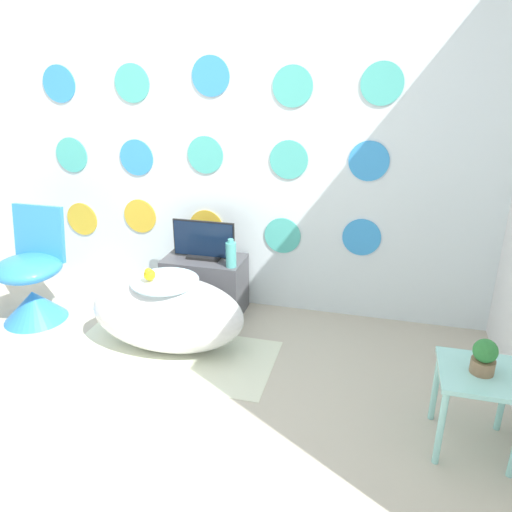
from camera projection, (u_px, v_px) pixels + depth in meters
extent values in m
plane|color=#BCB29E|center=(108.00, 438.00, 2.52)|extent=(12.00, 12.00, 0.00)
cube|color=white|center=(209.00, 133.00, 3.53)|extent=(5.06, 0.04, 2.60)
cylinder|color=gold|center=(82.00, 219.00, 4.04)|extent=(0.27, 0.01, 0.27)
cylinder|color=gold|center=(140.00, 216.00, 3.89)|extent=(0.27, 0.01, 0.27)
cylinder|color=gold|center=(206.00, 227.00, 3.78)|extent=(0.27, 0.01, 0.27)
cylinder|color=#4CBFB2|center=(282.00, 236.00, 3.64)|extent=(0.27, 0.01, 0.27)
cylinder|color=#3899E5|center=(362.00, 237.00, 3.50)|extent=(0.27, 0.01, 0.27)
cylinder|color=#4CBFB2|center=(72.00, 155.00, 3.85)|extent=(0.27, 0.01, 0.27)
cylinder|color=#3899E5|center=(136.00, 158.00, 3.72)|extent=(0.27, 0.01, 0.27)
cylinder|color=#4CBFB2|center=(205.00, 155.00, 3.57)|extent=(0.27, 0.01, 0.27)
cylinder|color=#4CBFB2|center=(289.00, 160.00, 3.43)|extent=(0.27, 0.01, 0.27)
cylinder|color=#3899E5|center=(369.00, 161.00, 3.30)|extent=(0.27, 0.01, 0.27)
cylinder|color=#3899E5|center=(59.00, 84.00, 3.66)|extent=(0.27, 0.01, 0.27)
cylinder|color=#4CBFB2|center=(132.00, 83.00, 3.52)|extent=(0.27, 0.01, 0.27)
cylinder|color=#3899E5|center=(211.00, 76.00, 3.36)|extent=(0.27, 0.01, 0.27)
cylinder|color=#4CBFB2|center=(293.00, 86.00, 3.25)|extent=(0.27, 0.01, 0.27)
cylinder|color=#4CBFB2|center=(382.00, 84.00, 3.11)|extent=(0.27, 0.01, 0.27)
cube|color=silver|center=(170.00, 354.00, 3.23)|extent=(1.36, 0.66, 0.01)
ellipsoid|color=white|center=(167.00, 313.00, 3.24)|extent=(1.03, 0.53, 0.50)
cylinder|color=#B2DBEA|center=(165.00, 281.00, 3.15)|extent=(0.43, 0.43, 0.01)
sphere|color=yellow|center=(150.00, 275.00, 3.10)|extent=(0.07, 0.07, 0.07)
sphere|color=yellow|center=(148.00, 272.00, 3.08)|extent=(0.05, 0.05, 0.05)
cone|color=orange|center=(147.00, 273.00, 3.06)|extent=(0.02, 0.02, 0.02)
cone|color=#338CE0|center=(34.00, 305.00, 3.64)|extent=(0.45, 0.45, 0.22)
ellipsoid|color=#338CE0|center=(28.00, 268.00, 3.53)|extent=(0.47, 0.47, 0.16)
cube|color=#338CE0|center=(39.00, 233.00, 3.61)|extent=(0.40, 0.09, 0.41)
cube|color=#4C4C51|center=(205.00, 284.00, 3.73)|extent=(0.58, 0.34, 0.43)
cube|color=white|center=(197.00, 284.00, 3.55)|extent=(0.50, 0.01, 0.12)
cube|color=black|center=(204.00, 257.00, 3.65)|extent=(0.24, 0.12, 0.02)
cube|color=black|center=(204.00, 239.00, 3.60)|extent=(0.46, 0.01, 0.27)
cube|color=#0F1E38|center=(203.00, 239.00, 3.59)|extent=(0.44, 0.01, 0.25)
cylinder|color=#51B2AD|center=(231.00, 255.00, 3.47)|extent=(0.07, 0.07, 0.18)
cylinder|color=#51B2AD|center=(231.00, 241.00, 3.43)|extent=(0.04, 0.04, 0.03)
cube|color=#99E0D8|center=(481.00, 374.00, 2.33)|extent=(0.38, 0.38, 0.02)
cylinder|color=#99E0D8|center=(441.00, 428.00, 2.30)|extent=(0.03, 0.03, 0.40)
cylinder|color=#99E0D8|center=(436.00, 387.00, 2.59)|extent=(0.03, 0.03, 0.40)
cylinder|color=#99E0D8|center=(503.00, 397.00, 2.51)|extent=(0.03, 0.03, 0.40)
cylinder|color=#8C6B4C|center=(482.00, 366.00, 2.31)|extent=(0.11, 0.11, 0.07)
sphere|color=#2D7A38|center=(485.00, 351.00, 2.28)|extent=(0.11, 0.11, 0.11)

